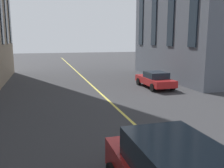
% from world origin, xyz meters
% --- Properties ---
extents(lane_centre_line, '(80.00, 0.16, 0.01)m').
position_xyz_m(lane_centre_line, '(20.00, 0.00, 0.00)').
color(lane_centre_line, '#D8C64C').
rests_on(lane_centre_line, ground_plane).
extents(car_red_parked_b, '(4.40, 1.95, 1.37)m').
position_xyz_m(car_red_parked_b, '(22.43, -4.90, 0.70)').
color(car_red_parked_b, '#B21E1E').
rests_on(car_red_parked_b, ground_plane).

